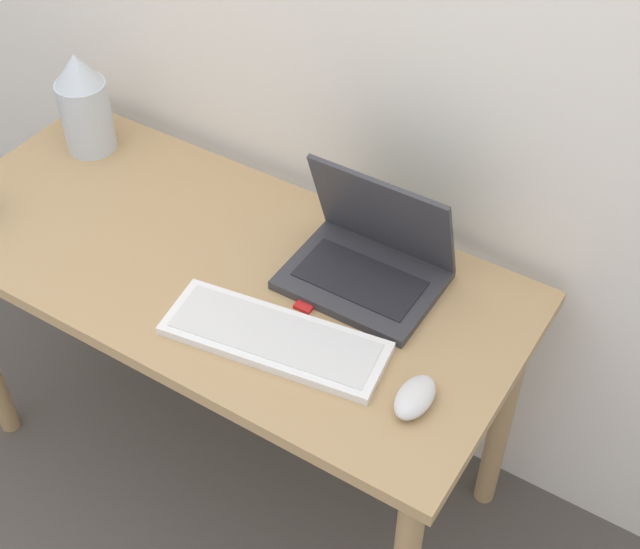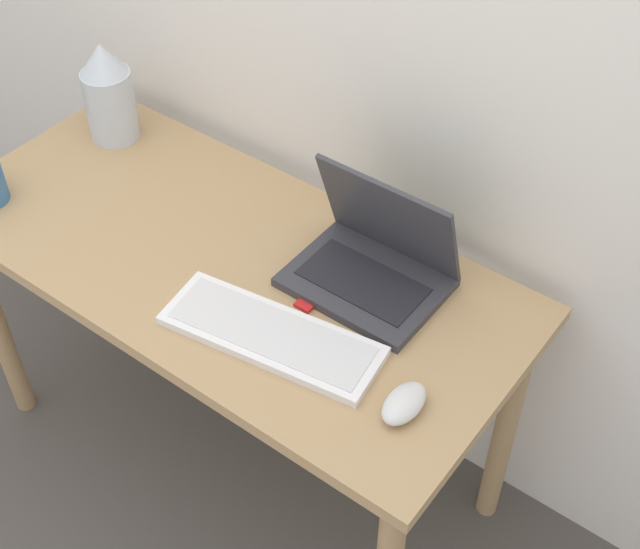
% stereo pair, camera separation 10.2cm
% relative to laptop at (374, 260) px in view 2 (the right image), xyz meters
% --- Properties ---
extents(ground_plane, '(12.00, 12.00, 0.00)m').
position_rel_laptop_xyz_m(ground_plane, '(-0.28, -0.42, -0.76)').
color(ground_plane, '#4C4742').
extents(desk, '(1.28, 0.59, 0.71)m').
position_rel_laptop_xyz_m(desk, '(-0.28, -0.13, -0.15)').
color(desk, tan).
rests_on(desk, ground_plane).
extents(laptop, '(0.30, 0.23, 0.24)m').
position_rel_laptop_xyz_m(laptop, '(0.00, 0.00, 0.00)').
color(laptop, '#333338').
rests_on(laptop, desk).
extents(keyboard, '(0.44, 0.21, 0.02)m').
position_rel_laptop_xyz_m(keyboard, '(-0.06, -0.25, -0.04)').
color(keyboard, white).
rests_on(keyboard, desk).
extents(mouse, '(0.06, 0.11, 0.04)m').
position_rel_laptop_xyz_m(mouse, '(0.23, -0.24, -0.03)').
color(mouse, silver).
rests_on(mouse, desk).
extents(vase, '(0.12, 0.12, 0.25)m').
position_rel_laptop_xyz_m(vase, '(-0.77, 0.03, 0.07)').
color(vase, silver).
rests_on(vase, desk).
extents(mp3_player, '(0.04, 0.05, 0.01)m').
position_rel_laptop_xyz_m(mp3_player, '(-0.06, -0.13, -0.05)').
color(mp3_player, red).
rests_on(mp3_player, desk).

